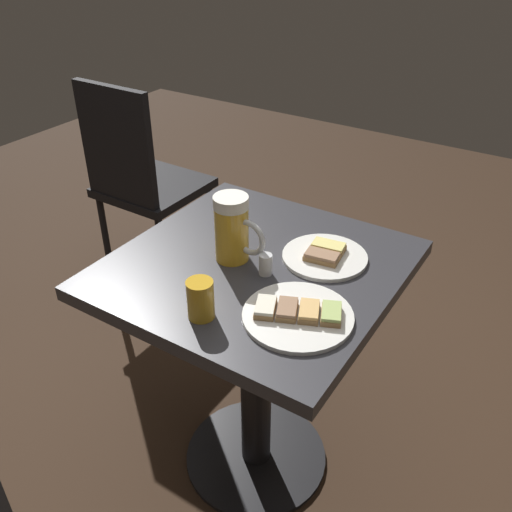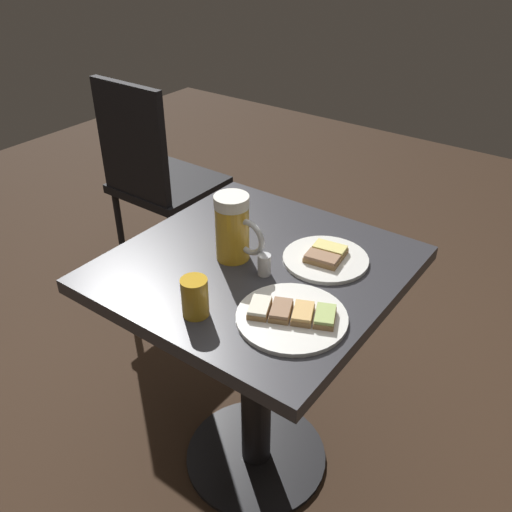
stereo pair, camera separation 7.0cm
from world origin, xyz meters
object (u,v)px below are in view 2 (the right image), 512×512
plate_far (326,258)px  cafe_chair (156,177)px  beer_glass_small (195,297)px  salt_shaker (264,265)px  plate_near (292,316)px  beer_mug (234,228)px

plate_far → cafe_chair: size_ratio=0.22×
beer_glass_small → cafe_chair: (0.88, -0.73, -0.23)m
beer_glass_small → salt_shaker: bearing=-98.3°
plate_far → salt_shaker: (0.09, 0.14, 0.02)m
plate_near → salt_shaker: (0.15, -0.10, 0.02)m
plate_far → beer_glass_small: beer_glass_small is taller
cafe_chair → plate_near: bearing=-30.3°
plate_near → beer_glass_small: size_ratio=2.68×
beer_mug → salt_shaker: 0.12m
plate_near → plate_far: bearing=-76.6°
plate_near → beer_mug: size_ratio=1.41×
plate_far → plate_near: bearing=103.4°
plate_near → plate_far: 0.25m
beer_glass_small → salt_shaker: (-0.03, -0.21, -0.02)m
plate_far → beer_mug: bearing=32.8°
plate_near → beer_glass_small: 0.21m
beer_glass_small → salt_shaker: size_ratio=1.68×
plate_near → beer_mug: 0.29m
plate_far → salt_shaker: size_ratio=4.00×
plate_near → cafe_chair: bearing=-30.8°
plate_near → plate_far: same height
plate_far → beer_glass_small: 0.37m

